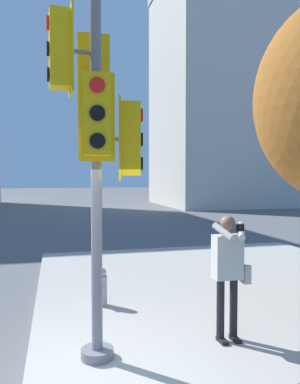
# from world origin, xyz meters

# --- Properties ---
(sidewalk_corner) EXTENTS (8.00, 8.00, 0.12)m
(sidewalk_corner) POSITION_xyz_m (3.50, 3.50, 0.06)
(sidewalk_corner) COLOR #ADA89E
(sidewalk_corner) RESTS_ON ground_plane
(traffic_signal_pole) EXTENTS (1.17, 1.16, 5.03)m
(traffic_signal_pole) POSITION_xyz_m (0.36, 0.62, 3.10)
(traffic_signal_pole) COLOR slate
(traffic_signal_pole) RESTS_ON sidewalk_corner
(person_photographer) EXTENTS (0.58, 0.54, 1.75)m
(person_photographer) POSITION_xyz_m (2.21, 0.71, 1.17)
(person_photographer) COLOR black
(person_photographer) RESTS_ON sidewalk_corner
(fire_hydrant) EXTENTS (0.20, 0.26, 0.67)m
(fire_hydrant) POSITION_xyz_m (0.66, 2.57, 0.45)
(fire_hydrant) COLOR #99999E
(fire_hydrant) RESTS_ON sidewalk_corner
(building_right) EXTENTS (10.76, 10.70, 19.44)m
(building_right) POSITION_xyz_m (14.02, 26.02, 9.73)
(building_right) COLOR beige
(building_right) RESTS_ON ground_plane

